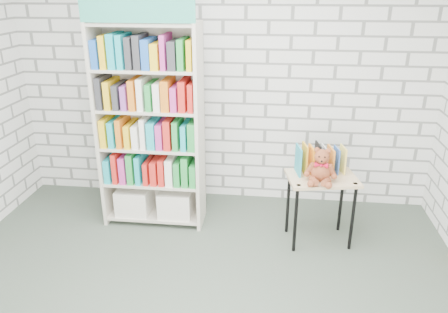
# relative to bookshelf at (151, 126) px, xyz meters

# --- Properties ---
(ground) EXTENTS (4.50, 4.50, 0.00)m
(ground) POSITION_rel_bookshelf_xyz_m (0.63, -1.36, -1.03)
(ground) COLOR #3F4B3F
(ground) RESTS_ON ground
(room_shell) EXTENTS (4.52, 4.02, 2.81)m
(room_shell) POSITION_rel_bookshelf_xyz_m (0.63, -1.36, 0.76)
(room_shell) COLOR silver
(room_shell) RESTS_ON ground
(bookshelf) EXTENTS (1.01, 0.39, 2.26)m
(bookshelf) POSITION_rel_bookshelf_xyz_m (0.00, 0.00, 0.00)
(bookshelf) COLOR beige
(bookshelf) RESTS_ON ground
(display_table) EXTENTS (0.69, 0.54, 0.67)m
(display_table) POSITION_rel_bookshelf_xyz_m (1.65, -0.22, -0.45)
(display_table) COLOR tan
(display_table) RESTS_ON ground
(table_books) EXTENTS (0.46, 0.27, 0.26)m
(table_books) POSITION_rel_bookshelf_xyz_m (1.64, -0.12, -0.23)
(table_books) COLOR teal
(table_books) RESTS_ON display_table
(teddy_bear) EXTENTS (0.29, 0.27, 0.31)m
(teddy_bear) POSITION_rel_bookshelf_xyz_m (1.62, -0.32, -0.23)
(teddy_bear) COLOR brown
(teddy_bear) RESTS_ON display_table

